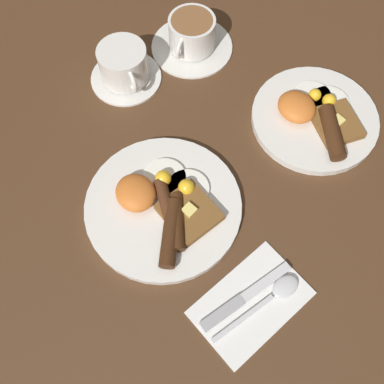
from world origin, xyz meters
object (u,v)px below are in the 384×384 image
at_px(breakfast_plate_far, 315,117).
at_px(spoon, 276,293).
at_px(teacup_near, 124,67).
at_px(knife, 242,299).
at_px(teacup_far, 192,37).
at_px(breakfast_plate_near, 164,206).

relative_size(breakfast_plate_far, spoon, 1.46).
relative_size(teacup_near, knife, 0.82).
relative_size(breakfast_plate_far, teacup_far, 1.42).
relative_size(teacup_far, spoon, 1.03).
relative_size(breakfast_plate_near, spoon, 1.65).
distance_m(teacup_near, teacup_far, 0.15).
relative_size(breakfast_plate_near, breakfast_plate_far, 1.13).
height_order(knife, spoon, spoon).
relative_size(breakfast_plate_near, teacup_near, 1.91).
distance_m(breakfast_plate_near, breakfast_plate_far, 0.33).
bearing_deg(spoon, knife, 154.47).
relative_size(breakfast_plate_near, teacup_far, 1.60).
relative_size(breakfast_plate_far, teacup_near, 1.69).
xyz_separation_m(breakfast_plate_near, breakfast_plate_far, (0.01, 0.33, 0.00)).
bearing_deg(spoon, breakfast_plate_near, 105.42).
relative_size(knife, spoon, 1.05).
bearing_deg(knife, teacup_far, 63.69).
bearing_deg(teacup_far, breakfast_plate_near, -41.58).
bearing_deg(breakfast_plate_far, spoon, -50.98).
bearing_deg(breakfast_plate_far, teacup_near, -139.90).
xyz_separation_m(breakfast_plate_far, knife, (0.19, -0.32, -0.01)).
bearing_deg(knife, breakfast_plate_far, 30.77).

